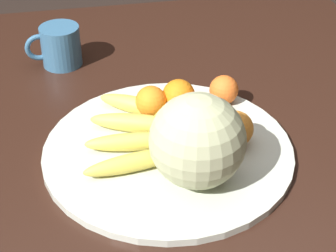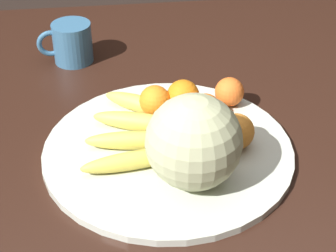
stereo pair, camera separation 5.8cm
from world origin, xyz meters
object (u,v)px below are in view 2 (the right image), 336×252
orange_mid_center (206,109)px  melon (194,142)px  orange_front_right (183,96)px  kitchen_table (172,163)px  orange_back_left (229,92)px  orange_back_right (155,101)px  banana_bunch (140,130)px  produce_tag (192,125)px  ceramic_mug (71,43)px  orange_front_left (236,132)px  fruit_bowl (168,150)px

orange_mid_center → melon: bearing=162.8°
orange_front_right → kitchen_table: bearing=147.9°
orange_back_left → orange_back_right: orange_back_right is taller
banana_bunch → orange_front_right: orange_front_right is taller
banana_bunch → produce_tag: banana_bunch is taller
orange_front_right → orange_back_right: orange_front_right is taller
banana_bunch → ceramic_mug: bearing=-56.7°
orange_front_left → banana_bunch: bearing=74.7°
orange_back_right → orange_front_left: bearing=-132.4°
orange_front_left → orange_back_left: size_ratio=1.13×
ceramic_mug → orange_front_left: bearing=-142.3°
orange_front_left → orange_mid_center: 0.10m
kitchen_table → fruit_bowl: fruit_bowl is taller
fruit_bowl → orange_mid_center: (0.08, -0.08, 0.04)m
orange_back_left → orange_back_right: size_ratio=0.95×
orange_mid_center → produce_tag: (-0.01, 0.03, -0.03)m
banana_bunch → ceramic_mug: ceramic_mug is taller
banana_bunch → orange_front_right: size_ratio=4.03×
orange_mid_center → ceramic_mug: 0.41m
fruit_bowl → orange_back_right: bearing=6.1°
fruit_bowl → produce_tag: 0.09m
melon → orange_back_left: bearing=-26.2°
orange_back_right → fruit_bowl: bearing=-173.9°
fruit_bowl → orange_back_right: orange_back_right is taller
kitchen_table → fruit_bowl: size_ratio=2.70×
orange_back_left → ceramic_mug: bearing=52.0°
produce_tag → orange_back_right: bearing=70.2°
melon → orange_front_right: melon is taller
produce_tag → ceramic_mug: bearing=53.6°
orange_back_left → orange_mid_center: bearing=133.7°
banana_bunch → orange_back_left: size_ratio=4.47×
orange_front_right → orange_front_left: bearing=-149.3°
fruit_bowl → orange_back_right: size_ratio=7.39×
kitchen_table → orange_front_left: bearing=-129.8°
banana_bunch → orange_front_right: bearing=-125.3°
melon → orange_front_left: melon is taller
banana_bunch → kitchen_table: bearing=-135.5°
orange_front_right → orange_mid_center: bearing=-141.2°
orange_mid_center → orange_back_left: size_ratio=0.98×
kitchen_table → orange_back_left: size_ratio=20.95×
melon → orange_mid_center: 0.19m
fruit_bowl → banana_bunch: (0.04, 0.05, 0.03)m
kitchen_table → produce_tag: bearing=-112.0°
orange_back_left → orange_front_left: bearing=172.8°
kitchen_table → banana_bunch: 0.15m
orange_front_left → orange_back_right: bearing=47.6°
banana_bunch → orange_mid_center: (0.04, -0.13, 0.01)m
fruit_bowl → orange_front_left: 0.13m
orange_back_left → orange_back_right: 0.16m
orange_front_right → produce_tag: (-0.06, -0.01, -0.03)m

